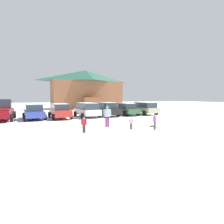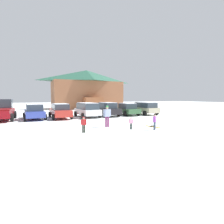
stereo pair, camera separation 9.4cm
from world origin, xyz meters
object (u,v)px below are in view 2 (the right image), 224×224
ski_lodge (87,89)px  pair_of_skis (152,126)px  parked_beige_suv (145,108)px  pickup_truck (2,110)px  parked_red_sedan (60,111)px  parked_black_sedan (107,109)px  parked_green_coupe (127,109)px  skier_adult_in_blue_parka (107,115)px  parked_blue_hatchback (34,111)px  skier_child_in_purple_jacket (155,121)px  skier_child_in_red_jacket (84,124)px  skier_child_in_pink_snowsuit (131,123)px  parked_white_suv (87,109)px

ski_lodge → pair_of_skis: size_ratio=10.68×
parked_beige_suv → pickup_truck: pickup_truck is taller
parked_red_sedan → parked_black_sedan: parked_black_sedan is taller
pair_of_skis → parked_beige_suv: bearing=58.8°
parked_red_sedan → parked_green_coupe: size_ratio=1.07×
skier_adult_in_blue_parka → parked_blue_hatchback: bearing=124.4°
parked_red_sedan → skier_child_in_purple_jacket: (5.32, -9.96, -0.18)m
parked_beige_suv → skier_child_in_red_jacket: 14.04m
ski_lodge → skier_child_in_purple_jacket: ski_lodge is taller
parked_red_sedan → parked_black_sedan: (5.78, 0.30, 0.02)m
skier_child_in_pink_snowsuit → parked_red_sedan: bearing=113.0°
skier_child_in_purple_jacket → skier_adult_in_blue_parka: bearing=136.3°
ski_lodge → skier_child_in_purple_jacket: 27.70m
parked_black_sedan → skier_child_in_purple_jacket: size_ratio=4.00×
parked_white_suv → skier_child_in_pink_snowsuit: bearing=-85.2°
parked_red_sedan → parked_white_suv: size_ratio=1.06×
parked_black_sedan → parked_beige_suv: size_ratio=1.12×
parked_beige_suv → parked_red_sedan: bearing=179.9°
parked_black_sedan → parked_green_coupe: (2.81, 0.02, -0.06)m
parked_black_sedan → parked_beige_suv: 5.51m
skier_child_in_pink_snowsuit → parked_white_suv: bearing=94.8°
parked_blue_hatchback → parked_beige_suv: parked_beige_suv is taller
parked_black_sedan → skier_adult_in_blue_parka: bearing=-111.9°
ski_lodge → skier_adult_in_blue_parka: (-5.17, -24.82, -3.23)m
parked_green_coupe → skier_adult_in_blue_parka: (-5.93, -7.74, 0.13)m
parked_black_sedan → skier_adult_in_blue_parka: (-3.11, -7.73, 0.08)m
parked_white_suv → pickup_truck: bearing=173.7°
parked_beige_suv → skier_child_in_red_jacket: bearing=-140.8°
ski_lodge → pickup_truck: ski_lodge is taller
skier_child_in_purple_jacket → skier_adult_in_blue_parka: 3.68m
parked_red_sedan → parked_black_sedan: 5.79m
skier_adult_in_blue_parka → pair_of_skis: size_ratio=1.19×
ski_lodge → parked_green_coupe: size_ratio=3.35×
parked_white_suv → skier_child_in_purple_jacket: bearing=-77.5°
skier_adult_in_blue_parka → parked_white_suv: bearing=86.6°
parked_white_suv → skier_child_in_purple_jacket: (2.21, -9.95, -0.27)m
parked_green_coupe → skier_child_in_pink_snowsuit: 10.56m
parked_blue_hatchback → parked_red_sedan: size_ratio=1.00×
ski_lodge → skier_child_in_purple_jacket: bearing=-95.3°
parked_green_coupe → parked_beige_suv: (2.69, -0.33, 0.10)m
parked_black_sedan → skier_child_in_pink_snowsuit: size_ratio=5.22×
skier_child_in_red_jacket → parked_black_sedan: bearing=59.7°
skier_child_in_purple_jacket → pair_of_skis: size_ratio=0.83×
skier_child_in_purple_jacket → skier_child_in_pink_snowsuit: 1.69m
parked_black_sedan → parked_green_coupe: bearing=0.3°
skier_child_in_purple_jacket → pair_of_skis: skier_child_in_purple_jacket is taller
pair_of_skis → pickup_truck: bearing=140.3°
ski_lodge → skier_adult_in_blue_parka: 25.56m
parked_white_suv → skier_child_in_purple_jacket: 10.19m
skier_child_in_red_jacket → skier_adult_in_blue_parka: size_ratio=0.63×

